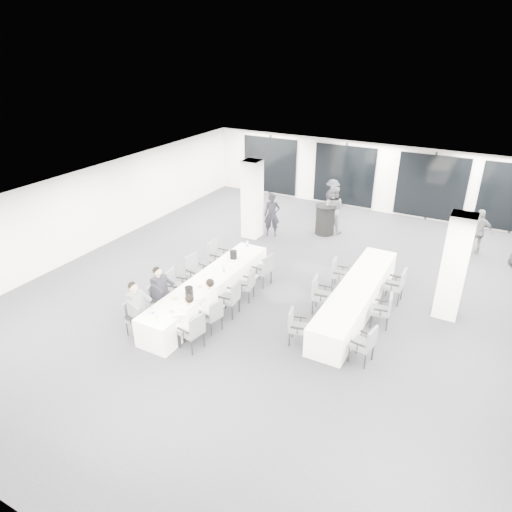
{
  "coord_description": "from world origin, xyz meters",
  "views": [
    {
      "loc": [
        4.67,
        -10.31,
        6.59
      ],
      "look_at": [
        -0.81,
        -0.2,
        1.06
      ],
      "focal_mm": 32.0,
      "sensor_mm": 36.0,
      "label": 1
    }
  ],
  "objects_px": {
    "chair_main_right_far": "(264,268)",
    "ice_bucket_near": "(189,291)",
    "chair_main_left_mid": "(175,284)",
    "cocktail_table": "(325,220)",
    "standing_guest_b": "(332,206)",
    "chair_main_right_fourth": "(248,284)",
    "ice_bucket_far": "(233,255)",
    "chair_main_right_near": "(194,330)",
    "chair_main_left_far": "(217,254)",
    "banquet_table_main": "(209,291)",
    "chair_main_right_mid": "(231,297)",
    "chair_side_right_far": "(397,284)",
    "standing_guest_a": "(272,212)",
    "banquet_table_side": "(356,298)",
    "chair_main_left_fourth": "(195,270)",
    "chair_side_left_mid": "(320,293)",
    "standing_guest_d": "(479,229)",
    "chair_side_left_far": "(338,272)",
    "chair_side_right_near": "(366,343)",
    "chair_side_left_near": "(296,325)",
    "standing_guest_g": "(256,191)",
    "chair_main_left_near": "(134,315)",
    "chair_side_right_mid": "(384,308)",
    "standing_guest_c": "(332,195)",
    "chair_main_left_second": "(157,298)"
  },
  "relations": [
    {
      "from": "chair_main_right_far",
      "to": "ice_bucket_near",
      "type": "xyz_separation_m",
      "value": [
        -0.78,
        -2.56,
        0.31
      ]
    },
    {
      "from": "chair_main_left_mid",
      "to": "cocktail_table",
      "type": "bearing_deg",
      "value": 153.56
    },
    {
      "from": "standing_guest_b",
      "to": "chair_main_right_fourth",
      "type": "bearing_deg",
      "value": 77.57
    },
    {
      "from": "ice_bucket_far",
      "to": "chair_main_right_near",
      "type": "bearing_deg",
      "value": -74.78
    },
    {
      "from": "cocktail_table",
      "to": "chair_main_left_far",
      "type": "relative_size",
      "value": 1.08
    },
    {
      "from": "banquet_table_main",
      "to": "chair_main_right_mid",
      "type": "height_order",
      "value": "chair_main_right_mid"
    },
    {
      "from": "chair_side_right_far",
      "to": "standing_guest_a",
      "type": "bearing_deg",
      "value": 63.13
    },
    {
      "from": "banquet_table_side",
      "to": "chair_main_left_fourth",
      "type": "height_order",
      "value": "chair_main_left_fourth"
    },
    {
      "from": "banquet_table_side",
      "to": "chair_main_right_far",
      "type": "bearing_deg",
      "value": 178.91
    },
    {
      "from": "chair_side_left_mid",
      "to": "banquet_table_main",
      "type": "bearing_deg",
      "value": -77.61
    },
    {
      "from": "standing_guest_a",
      "to": "cocktail_table",
      "type": "bearing_deg",
      "value": 8.16
    },
    {
      "from": "chair_main_left_far",
      "to": "cocktail_table",
      "type": "bearing_deg",
      "value": 155.23
    },
    {
      "from": "banquet_table_side",
      "to": "chair_main_left_mid",
      "type": "bearing_deg",
      "value": -156.44
    },
    {
      "from": "standing_guest_b",
      "to": "standing_guest_d",
      "type": "relative_size",
      "value": 1.14
    },
    {
      "from": "banquet_table_main",
      "to": "chair_main_left_fourth",
      "type": "xyz_separation_m",
      "value": [
        -0.84,
        0.52,
        0.2
      ]
    },
    {
      "from": "ice_bucket_far",
      "to": "banquet_table_main",
      "type": "bearing_deg",
      "value": -87.57
    },
    {
      "from": "standing_guest_d",
      "to": "chair_main_right_mid",
      "type": "bearing_deg",
      "value": 37.03
    },
    {
      "from": "standing_guest_a",
      "to": "ice_bucket_far",
      "type": "bearing_deg",
      "value": -106.13
    },
    {
      "from": "chair_main_right_near",
      "to": "chair_side_left_far",
      "type": "height_order",
      "value": "chair_main_right_near"
    },
    {
      "from": "chair_side_right_far",
      "to": "chair_main_right_far",
      "type": "bearing_deg",
      "value": 103.48
    },
    {
      "from": "chair_side_right_far",
      "to": "ice_bucket_far",
      "type": "bearing_deg",
      "value": 103.53
    },
    {
      "from": "chair_side_left_mid",
      "to": "standing_guest_b",
      "type": "xyz_separation_m",
      "value": [
        -1.63,
        5.39,
        0.44
      ]
    },
    {
      "from": "chair_main_left_mid",
      "to": "chair_side_right_near",
      "type": "relative_size",
      "value": 1.04
    },
    {
      "from": "chair_side_left_near",
      "to": "chair_side_left_far",
      "type": "height_order",
      "value": "chair_side_left_far"
    },
    {
      "from": "chair_main_left_fourth",
      "to": "standing_guest_g",
      "type": "distance_m",
      "value": 6.72
    },
    {
      "from": "cocktail_table",
      "to": "standing_guest_a",
      "type": "relative_size",
      "value": 0.61
    },
    {
      "from": "banquet_table_side",
      "to": "standing_guest_a",
      "type": "height_order",
      "value": "standing_guest_a"
    },
    {
      "from": "chair_main_left_fourth",
      "to": "chair_main_right_far",
      "type": "distance_m",
      "value": 1.99
    },
    {
      "from": "chair_side_right_near",
      "to": "chair_main_left_near",
      "type": "bearing_deg",
      "value": 116.02
    },
    {
      "from": "chair_side_left_near",
      "to": "chair_side_right_far",
      "type": "distance_m",
      "value": 3.43
    },
    {
      "from": "chair_main_right_far",
      "to": "chair_side_left_mid",
      "type": "bearing_deg",
      "value": -99.14
    },
    {
      "from": "chair_side_right_near",
      "to": "ice_bucket_near",
      "type": "height_order",
      "value": "ice_bucket_near"
    },
    {
      "from": "chair_main_left_far",
      "to": "chair_side_right_mid",
      "type": "distance_m",
      "value": 5.31
    },
    {
      "from": "chair_main_right_near",
      "to": "ice_bucket_near",
      "type": "relative_size",
      "value": 4.03
    },
    {
      "from": "cocktail_table",
      "to": "ice_bucket_far",
      "type": "relative_size",
      "value": 4.5
    },
    {
      "from": "chair_main_right_far",
      "to": "chair_side_right_mid",
      "type": "relative_size",
      "value": 1.07
    },
    {
      "from": "chair_main_left_near",
      "to": "chair_side_right_near",
      "type": "xyz_separation_m",
      "value": [
        5.27,
        1.56,
        0.03
      ]
    },
    {
      "from": "standing_guest_a",
      "to": "ice_bucket_far",
      "type": "xyz_separation_m",
      "value": [
        0.58,
        -3.66,
        -0.03
      ]
    },
    {
      "from": "chair_main_right_near",
      "to": "standing_guest_b",
      "type": "height_order",
      "value": "standing_guest_b"
    },
    {
      "from": "chair_main_right_mid",
      "to": "chair_main_right_near",
      "type": "bearing_deg",
      "value": 175.24
    },
    {
      "from": "chair_side_right_near",
      "to": "chair_main_left_far",
      "type": "bearing_deg",
      "value": 77.27
    },
    {
      "from": "chair_main_left_fourth",
      "to": "standing_guest_c",
      "type": "xyz_separation_m",
      "value": [
        1.41,
        7.56,
        0.28
      ]
    },
    {
      "from": "chair_main_left_second",
      "to": "chair_main_right_fourth",
      "type": "xyz_separation_m",
      "value": [
        1.65,
        1.82,
        -0.02
      ]
    },
    {
      "from": "chair_main_left_second",
      "to": "standing_guest_d",
      "type": "xyz_separation_m",
      "value": [
        6.9,
        8.09,
        0.36
      ]
    },
    {
      "from": "standing_guest_d",
      "to": "chair_side_right_mid",
      "type": "bearing_deg",
      "value": 57.54
    },
    {
      "from": "chair_main_right_fourth",
      "to": "ice_bucket_far",
      "type": "relative_size",
      "value": 3.6
    },
    {
      "from": "chair_main_right_mid",
      "to": "chair_side_left_mid",
      "type": "height_order",
      "value": "chair_side_left_mid"
    },
    {
      "from": "standing_guest_b",
      "to": "standing_guest_g",
      "type": "bearing_deg",
      "value": -19.3
    },
    {
      "from": "banquet_table_main",
      "to": "chair_main_right_near",
      "type": "xyz_separation_m",
      "value": [
        0.83,
        -1.89,
        0.17
      ]
    },
    {
      "from": "chair_main_right_far",
      "to": "chair_side_right_near",
      "type": "height_order",
      "value": "chair_main_right_far"
    }
  ]
}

